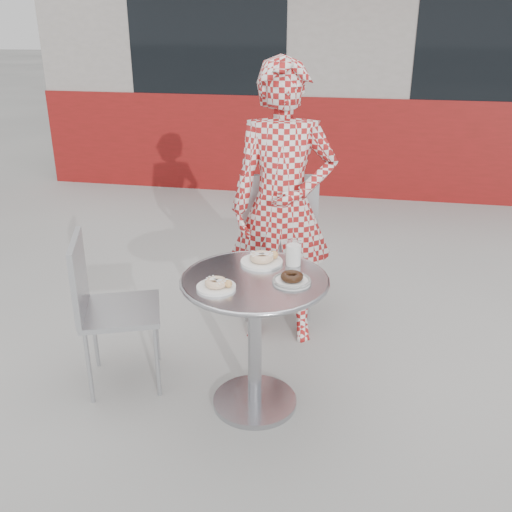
% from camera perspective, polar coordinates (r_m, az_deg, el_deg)
% --- Properties ---
extents(ground, '(60.00, 60.00, 0.00)m').
position_cam_1_polar(ground, '(2.82, -0.07, -14.92)').
color(ground, '#A8A5A0').
rests_on(ground, ground).
extents(storefront, '(6.02, 4.55, 3.00)m').
position_cam_1_polar(storefront, '(7.76, 8.44, 20.77)').
color(storefront, gray).
rests_on(storefront, ground).
extents(bistro_table, '(0.66, 0.66, 0.67)m').
position_cam_1_polar(bistro_table, '(2.57, -0.13, -5.53)').
color(bistro_table, '#BCBBC0').
rests_on(bistro_table, ground).
extents(chair_far, '(0.52, 0.52, 0.92)m').
position_cam_1_polar(chair_far, '(3.56, 2.11, -1.11)').
color(chair_far, '#AFB2B7').
rests_on(chair_far, ground).
extents(chair_left, '(0.48, 0.48, 0.78)m').
position_cam_1_polar(chair_left, '(2.95, -13.32, -8.09)').
color(chair_left, '#AFB2B7').
rests_on(chair_left, ground).
extents(seated_person, '(0.61, 0.44, 1.55)m').
position_cam_1_polar(seated_person, '(3.09, 2.70, 4.92)').
color(seated_person, maroon).
rests_on(seated_person, ground).
extents(plate_far, '(0.20, 0.20, 0.05)m').
position_cam_1_polar(plate_far, '(2.64, 0.64, -0.31)').
color(plate_far, white).
rests_on(plate_far, bistro_table).
extents(plate_near, '(0.17, 0.17, 0.04)m').
position_cam_1_polar(plate_near, '(2.41, -3.94, -2.87)').
color(plate_near, white).
rests_on(plate_near, bistro_table).
extents(plate_checker, '(0.17, 0.17, 0.04)m').
position_cam_1_polar(plate_checker, '(2.46, 3.60, -2.35)').
color(plate_checker, white).
rests_on(plate_checker, bistro_table).
extents(milk_cup, '(0.07, 0.07, 0.12)m').
position_cam_1_polar(milk_cup, '(2.62, 3.77, 0.22)').
color(milk_cup, white).
rests_on(milk_cup, bistro_table).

